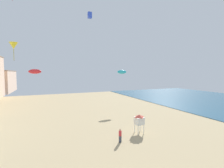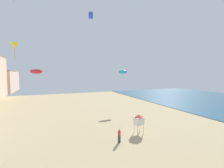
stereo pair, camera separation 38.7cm
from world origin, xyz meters
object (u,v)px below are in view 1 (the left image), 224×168
object	(u,v)px
kite_flyer	(120,135)
kite_blue_box	(90,15)
kite_cyan_parafoil	(122,72)
lifeguard_stand	(139,120)
kite_red_parafoil	(35,71)
kite_yellow_delta	(13,46)

from	to	relation	value
kite_flyer	kite_blue_box	world-z (taller)	kite_blue_box
kite_blue_box	kite_cyan_parafoil	size ratio (longest dim) A/B	0.61
lifeguard_stand	kite_flyer	bearing A→B (deg)	-136.11
kite_flyer	kite_red_parafoil	xyz separation A→B (m)	(-10.16, 25.61, 7.75)
kite_blue_box	kite_cyan_parafoil	bearing A→B (deg)	-44.67
kite_red_parafoil	kite_flyer	bearing A→B (deg)	-68.37
kite_flyer	kite_blue_box	xyz separation A→B (m)	(2.85, 23.45, 21.97)
kite_flyer	kite_cyan_parafoil	size ratio (longest dim) A/B	0.69
lifeguard_stand	kite_cyan_parafoil	distance (m)	17.86
kite_red_parafoil	kite_yellow_delta	world-z (taller)	kite_yellow_delta
kite_yellow_delta	kite_cyan_parafoil	size ratio (longest dim) A/B	1.30
kite_flyer	kite_cyan_parafoil	distance (m)	21.02
lifeguard_stand	kite_red_parafoil	size ratio (longest dim) A/B	0.90
kite_yellow_delta	kite_flyer	bearing A→B (deg)	-49.24
lifeguard_stand	kite_blue_box	world-z (taller)	kite_blue_box
lifeguard_stand	kite_red_parafoil	xyz separation A→B (m)	(-13.91, 23.91, 6.83)
kite_red_parafoil	kite_cyan_parafoil	world-z (taller)	kite_red_parafoil
lifeguard_stand	kite_yellow_delta	size ratio (longest dim) A/B	0.83
kite_red_parafoil	kite_blue_box	xyz separation A→B (m)	(13.01, -2.17, 14.22)
kite_flyer	lifeguard_stand	distance (m)	4.22
lifeguard_stand	kite_cyan_parafoil	world-z (taller)	kite_cyan_parafoil
lifeguard_stand	kite_blue_box	bearing A→B (deg)	111.88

